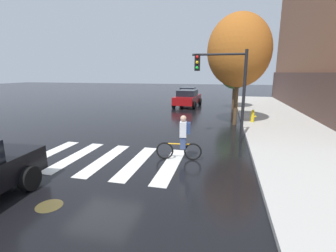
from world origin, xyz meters
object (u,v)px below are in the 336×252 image
Objects in this scene: manhole_cover at (49,206)px; sedan_far at (188,94)px; sedan_mid at (187,98)px; cyclist at (182,138)px; fire_hydrant at (253,116)px; street_tree_near at (239,51)px; traffic_light_near at (226,80)px; street_tree_mid at (235,70)px.

manhole_cover is 23.33m from sedan_far.
cyclist reaches higher than sedan_mid.
fire_hydrant is 0.12× the size of street_tree_near.
cyclist is at bearing -115.28° from traffic_light_near.
street_tree_near reaches higher than manhole_cover.
sedan_far is (-0.75, 5.11, -0.03)m from sedan_mid.
manhole_cover is 8.57m from traffic_light_near.
sedan_mid is at bearing 98.17° from cyclist.
fire_hydrant is at bearing 66.15° from cyclist.
manhole_cover is at bearing -105.25° from street_tree_mid.
cyclist is 3.95m from traffic_light_near.
sedan_mid is 0.92× the size of street_tree_mid.
traffic_light_near is at bearing 59.88° from manhole_cover.
traffic_light_near is (3.50, -11.22, 2.05)m from sedan_mid.
street_tree_near is at bearing 72.92° from cyclist.
street_tree_mid reaches higher than fire_hydrant.
fire_hydrant is 7.06m from street_tree_mid.
sedan_far is at bearing 90.50° from manhole_cover.
sedan_far is at bearing 98.36° from sedan_mid.
street_tree_near is (4.71, 10.77, 4.44)m from manhole_cover.
sedan_mid is 9.26m from street_tree_near.
street_tree_mid is at bearing 86.09° from traffic_light_near.
manhole_cover is at bearing -91.73° from sedan_mid.
sedan_mid is 0.71× the size of street_tree_near.
sedan_mid reaches higher than sedan_far.
sedan_far is 13.58m from fire_hydrant.
sedan_far is 8.10m from street_tree_mid.
fire_hydrant is at bearing 18.49° from street_tree_near.
manhole_cover is 0.14× the size of sedan_mid.
cyclist is 0.34× the size of street_tree_mid.
street_tree_near is at bearing -68.62° from sedan_far.
cyclist is (2.05, -14.29, 0.03)m from sedan_mid.
cyclist reaches higher than manhole_cover.
fire_hydrant is (1.74, 4.15, -2.33)m from traffic_light_near.
cyclist is at bearing -107.08° from street_tree_near.
sedan_far is 0.88× the size of street_tree_mid.
manhole_cover is 0.82× the size of fire_hydrant.
street_tree_near reaches higher than fire_hydrant.
fire_hydrant is (5.25, -7.07, -0.28)m from sedan_mid.
sedan_mid is at bearing 119.25° from street_tree_near.
cyclist is at bearing 56.38° from manhole_cover.
cyclist is 7.91m from fire_hydrant.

